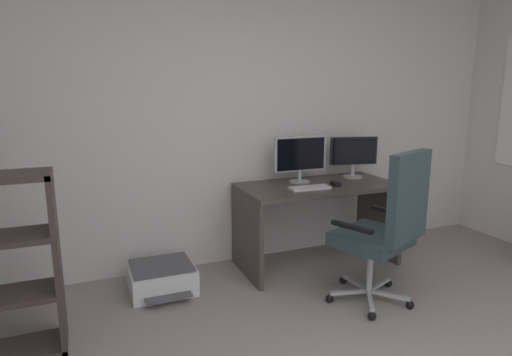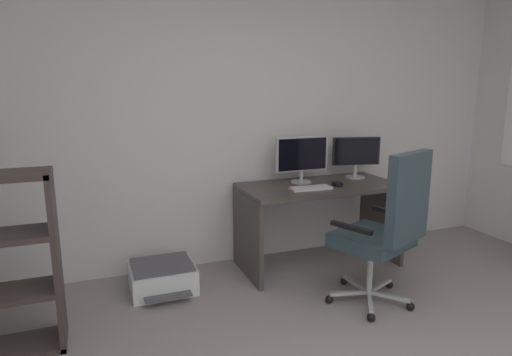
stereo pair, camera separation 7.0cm
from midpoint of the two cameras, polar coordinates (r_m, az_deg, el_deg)
The scene contains 8 objects.
wall_back at distance 3.88m, azimuth -2.82°, elevation 9.28°, with size 5.51×0.10×2.79m, color silver.
desk at distance 3.90m, azimuth 8.67°, elevation -3.69°, with size 1.36×0.67×0.73m.
monitor_main at distance 3.87m, azimuth 6.44°, elevation 2.84°, with size 0.49×0.18×0.40m.
monitor_secondary at distance 4.15m, azimuth 13.26°, elevation 3.09°, with size 0.44×0.18×0.38m.
keyboard at distance 3.67m, azimuth 7.64°, elevation -1.30°, with size 0.34×0.13×0.02m, color silver.
computer_mouse at distance 3.82m, azimuth 10.95°, elevation -0.77°, with size 0.06×0.10×0.03m, color black.
office_chair at distance 3.24m, azimuth 17.10°, elevation -5.89°, with size 0.65×0.69×1.14m.
printer at distance 3.59m, azimuth -11.42°, elevation -12.40°, with size 0.49×0.51×0.22m.
Camera 2 is at (-1.18, -1.05, 1.58)m, focal length 30.99 mm.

